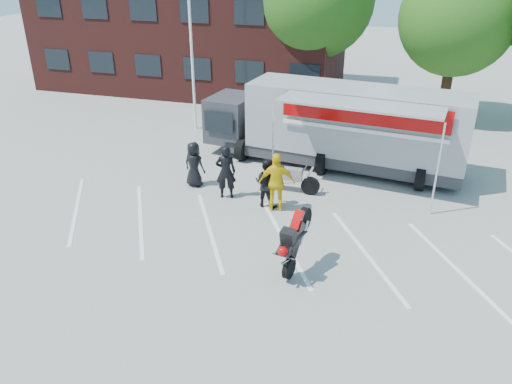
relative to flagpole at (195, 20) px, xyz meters
The scene contains 12 objects.
ground 12.83m from the flagpole, 58.02° to the right, with size 100.00×100.00×0.00m, color gray.
parking_bay_lines 12.06m from the flagpole, 55.25° to the right, with size 18.00×5.00×0.01m, color white.
office_building 8.97m from the flagpole, 115.15° to the left, with size 18.00×8.00×7.00m, color #4E1D19.
flagpole is the anchor object (origin of this frame).
tree_mid 12.31m from the flagpole, 23.97° to the left, with size 5.44×5.44×7.68m.
transporter_truck 9.19m from the flagpole, 20.92° to the right, with size 10.13×4.88×3.22m, color #94969D, non-canonical shape.
parked_motorcycle 9.51m from the flagpole, 44.25° to the right, with size 0.75×2.24×1.18m, color #B4B4B9, non-canonical shape.
stunt_bike_rider 13.43m from the flagpole, 54.96° to the right, with size 0.78×1.65×1.94m, color black, non-canonical shape.
spectator_leather_a 7.78m from the flagpole, 69.16° to the right, with size 0.82×0.53×1.67m, color black.
spectator_leather_b 8.69m from the flagpole, 60.64° to the right, with size 0.70×0.46×1.92m, color black.
spectator_leather_c 9.67m from the flagpole, 52.67° to the right, with size 0.82×0.64×1.69m, color black.
spectator_hivis 9.98m from the flagpole, 51.37° to the right, with size 1.18×0.49×2.01m, color yellow.
Camera 1 is at (3.09, -11.44, 7.78)m, focal length 35.00 mm.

